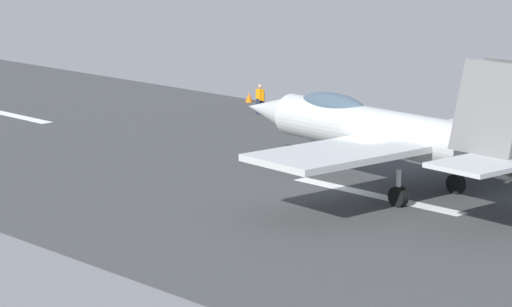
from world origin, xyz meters
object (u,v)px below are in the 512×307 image
(crew_person, at_px, (260,99))
(marker_cone_far, at_px, (249,98))
(fighter_jet, at_px, (397,132))
(marker_cone_mid, at_px, (492,136))

(crew_person, relative_size, marker_cone_far, 2.95)
(fighter_jet, height_order, crew_person, fighter_jet)
(fighter_jet, xyz_separation_m, marker_cone_mid, (3.38, -11.26, -2.07))
(fighter_jet, relative_size, marker_cone_mid, 29.34)
(fighter_jet, bearing_deg, crew_person, -28.07)
(crew_person, distance_m, marker_cone_mid, 13.43)
(marker_cone_far, bearing_deg, crew_person, 144.73)
(marker_cone_mid, bearing_deg, fighter_jet, 106.72)
(marker_cone_far, bearing_deg, marker_cone_mid, 180.00)
(marker_cone_mid, height_order, marker_cone_far, same)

